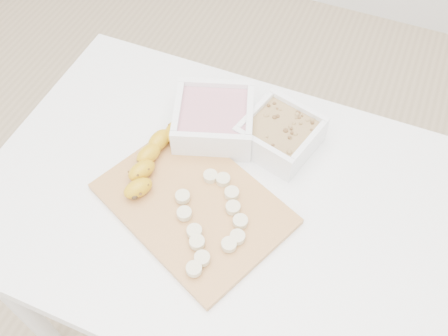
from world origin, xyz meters
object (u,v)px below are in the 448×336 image
at_px(table, 219,218).
at_px(bowl_granola, 280,134).
at_px(bowl_yogurt, 214,119).
at_px(banana, 153,159).
at_px(cutting_board, 193,204).

distance_m(table, bowl_granola, 0.23).
xyz_separation_m(bowl_yogurt, banana, (-0.08, -0.15, -0.01)).
distance_m(cutting_board, banana, 0.13).
bearing_deg(table, bowl_granola, 68.10).
bearing_deg(banana, bowl_granola, 48.29).
distance_m(bowl_yogurt, banana, 0.17).
height_order(bowl_yogurt, cutting_board, bowl_yogurt).
xyz_separation_m(cutting_board, banana, (-0.12, 0.05, 0.03)).
height_order(table, banana, banana).
height_order(bowl_granola, banana, bowl_granola).
relative_size(bowl_yogurt, cutting_board, 0.59).
relative_size(table, bowl_granola, 5.39).
height_order(table, bowl_granola, bowl_granola).
distance_m(bowl_yogurt, cutting_board, 0.21).
bearing_deg(bowl_yogurt, cutting_board, -78.60).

